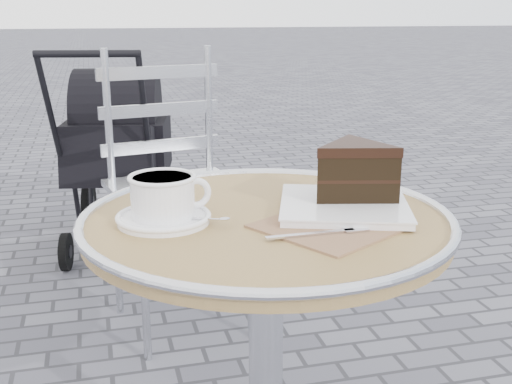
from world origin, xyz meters
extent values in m
cylinder|color=silver|center=(0.00, 0.00, 0.36)|extent=(0.07, 0.07, 0.67)
cylinder|color=tan|center=(0.00, 0.00, 0.71)|extent=(0.70, 0.70, 0.03)
torus|color=silver|center=(0.00, 0.00, 0.73)|extent=(0.72, 0.72, 0.02)
cylinder|color=white|center=(-0.20, 0.01, 0.74)|extent=(0.17, 0.17, 0.01)
cylinder|color=white|center=(-0.20, 0.01, 0.78)|extent=(0.13, 0.13, 0.08)
torus|color=white|center=(-0.13, 0.02, 0.78)|extent=(0.06, 0.02, 0.06)
cylinder|color=beige|center=(-0.20, 0.01, 0.81)|extent=(0.11, 0.11, 0.01)
cube|color=#8C644D|center=(0.09, -0.09, 0.73)|extent=(0.30, 0.30, 0.00)
cube|color=white|center=(0.16, -0.01, 0.74)|extent=(0.31, 0.31, 0.01)
cylinder|color=silver|center=(-0.19, 0.79, 0.25)|extent=(0.03, 0.03, 0.50)
cylinder|color=silver|center=(0.18, 0.86, 0.25)|extent=(0.03, 0.03, 0.50)
cylinder|color=silver|center=(-0.26, 1.16, 0.25)|extent=(0.03, 0.03, 0.50)
cylinder|color=silver|center=(0.11, 1.23, 0.25)|extent=(0.03, 0.03, 0.50)
cube|color=silver|center=(-0.04, 1.01, 0.51)|extent=(0.52, 0.52, 0.02)
cube|color=black|center=(-0.22, 1.88, 0.45)|extent=(0.50, 0.68, 0.38)
cylinder|color=black|center=(-0.31, 1.38, 0.95)|extent=(0.39, 0.10, 0.03)
cylinder|color=black|center=(-0.46, 1.64, 0.08)|extent=(0.06, 0.17, 0.17)
cylinder|color=black|center=(-0.08, 1.57, 0.08)|extent=(0.06, 0.17, 0.17)
cylinder|color=black|center=(-0.36, 2.19, 0.13)|extent=(0.08, 0.26, 0.26)
cylinder|color=black|center=(0.03, 2.12, 0.13)|extent=(0.08, 0.26, 0.26)
camera|label=1|loc=(-0.31, -1.13, 1.11)|focal=45.00mm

